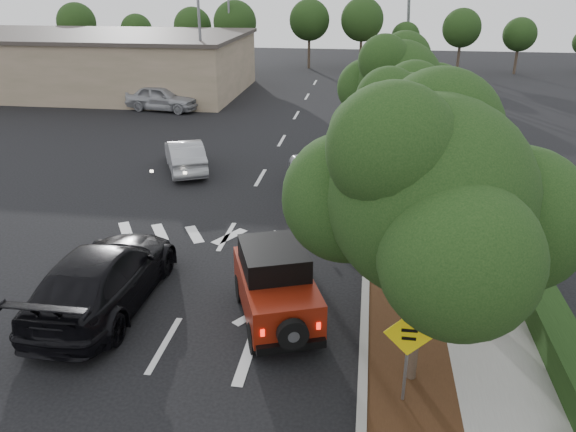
% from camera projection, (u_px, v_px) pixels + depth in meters
% --- Properties ---
extents(ground, '(120.00, 120.00, 0.00)m').
position_uv_depth(ground, '(164.00, 345.00, 13.06)').
color(ground, black).
rests_on(ground, ground).
extents(curb, '(0.20, 70.00, 0.15)m').
position_uv_depth(curb, '(369.00, 181.00, 23.37)').
color(curb, '#9E9B93').
rests_on(curb, ground).
extents(planting_strip, '(1.80, 70.00, 0.12)m').
position_uv_depth(planting_strip, '(393.00, 183.00, 23.24)').
color(planting_strip, black).
rests_on(planting_strip, ground).
extents(sidewalk, '(2.00, 70.00, 0.12)m').
position_uv_depth(sidewalk, '(440.00, 185.00, 23.00)').
color(sidewalk, gray).
rests_on(sidewalk, ground).
extents(hedge, '(0.80, 70.00, 0.80)m').
position_uv_depth(hedge, '(476.00, 178.00, 22.68)').
color(hedge, black).
rests_on(hedge, ground).
extents(commercial_building, '(22.00, 12.00, 4.00)m').
position_uv_depth(commercial_building, '(94.00, 64.00, 41.70)').
color(commercial_building, gray).
rests_on(commercial_building, ground).
extents(transmission_tower, '(7.00, 4.00, 28.00)m').
position_uv_depth(transmission_tower, '(387.00, 64.00, 56.02)').
color(transmission_tower, slate).
rests_on(transmission_tower, ground).
extents(street_tree_near, '(3.80, 3.80, 5.92)m').
position_uv_depth(street_tree_near, '(410.00, 381.00, 11.88)').
color(street_tree_near, black).
rests_on(street_tree_near, ground).
extents(street_tree_mid, '(3.20, 3.20, 5.32)m').
position_uv_depth(street_tree_mid, '(398.00, 240.00, 18.26)').
color(street_tree_mid, black).
rests_on(street_tree_mid, ground).
extents(street_tree_far, '(3.40, 3.40, 5.62)m').
position_uv_depth(street_tree_far, '(392.00, 176.00, 24.18)').
color(street_tree_far, black).
rests_on(street_tree_far, ground).
extents(light_pole_a, '(2.00, 0.22, 9.00)m').
position_uv_depth(light_pole_a, '(204.00, 105.00, 37.60)').
color(light_pole_a, slate).
rests_on(light_pole_a, ground).
extents(light_pole_b, '(2.00, 0.22, 9.00)m').
position_uv_depth(light_pole_b, '(231.00, 77.00, 48.66)').
color(light_pole_b, slate).
rests_on(light_pole_b, ground).
extents(red_jeep, '(2.72, 3.88, 1.90)m').
position_uv_depth(red_jeep, '(274.00, 283.00, 13.78)').
color(red_jeep, black).
rests_on(red_jeep, ground).
extents(silver_suv_ahead, '(4.08, 5.92, 1.50)m').
position_uv_depth(silver_suv_ahead, '(331.00, 179.00, 21.58)').
color(silver_suv_ahead, '#B2B4BB').
rests_on(silver_suv_ahead, ground).
extents(black_suv_oncoming, '(2.34, 5.70, 1.65)m').
position_uv_depth(black_suv_oncoming, '(104.00, 276.00, 14.37)').
color(black_suv_oncoming, black).
rests_on(black_suv_oncoming, ground).
extents(silver_sedan_oncoming, '(3.06, 4.40, 1.38)m').
position_uv_depth(silver_sedan_oncoming, '(185.00, 155.00, 24.65)').
color(silver_sedan_oncoming, '#A0A2A8').
rests_on(silver_sedan_oncoming, ground).
extents(parked_suv, '(5.03, 2.73, 1.62)m').
position_uv_depth(parked_suv, '(163.00, 98.00, 35.91)').
color(parked_suv, '#A0A2A8').
rests_on(parked_suv, ground).
extents(speed_hump_sign, '(0.97, 0.08, 2.06)m').
position_uv_depth(speed_hump_sign, '(408.00, 345.00, 10.68)').
color(speed_hump_sign, slate).
rests_on(speed_hump_sign, ground).
extents(terracotta_planter, '(0.70, 0.70, 1.22)m').
position_uv_depth(terracotta_planter, '(489.00, 299.00, 13.38)').
color(terracotta_planter, brown).
rests_on(terracotta_planter, ground).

